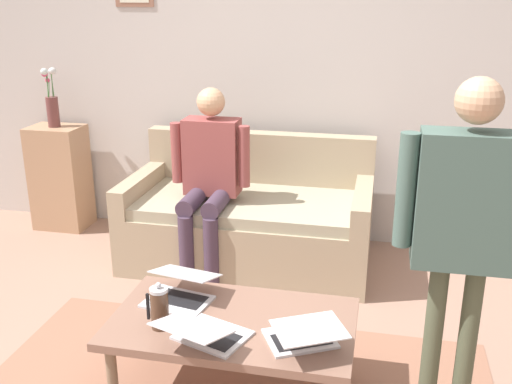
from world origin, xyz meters
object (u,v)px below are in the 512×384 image
object	(u,v)px
laptop_left	(180,291)
person_seated	(209,171)
laptop_center	(206,333)
flower_vase	(52,103)
coffee_table	(233,327)
laptop_right	(303,335)
person_standing	(465,218)
side_shelf	(60,177)
french_press	(159,308)
couch	(250,220)

from	to	relation	value
laptop_left	person_seated	bearing A→B (deg)	-80.46
laptop_center	laptop_left	bearing A→B (deg)	-55.13
laptop_center	flower_vase	xyz separation A→B (m)	(1.88, -2.05, 0.58)
coffee_table	laptop_right	xyz separation A→B (m)	(-0.35, 0.14, 0.09)
coffee_table	person_standing	world-z (taller)	person_standing
side_shelf	flower_vase	bearing A→B (deg)	-47.87
french_press	coffee_table	bearing A→B (deg)	-155.88
french_press	person_seated	bearing A→B (deg)	-82.38
side_shelf	person_seated	world-z (taller)	person_seated
laptop_right	side_shelf	xyz separation A→B (m)	(2.30, -1.98, -0.04)
flower_vase	laptop_left	bearing A→B (deg)	133.81
couch	flower_vase	distance (m)	1.86
couch	laptop_center	xyz separation A→B (m)	(-0.20, 1.74, 0.16)
side_shelf	french_press	bearing A→B (deg)	129.67
french_press	flower_vase	size ratio (longest dim) A/B	0.49
couch	person_standing	xyz separation A→B (m)	(-1.25, 1.53, 0.71)
coffee_table	flower_vase	bearing A→B (deg)	-43.43
laptop_right	laptop_center	bearing A→B (deg)	9.58
laptop_right	flower_vase	xyz separation A→B (m)	(2.30, -1.98, 0.58)
couch	person_seated	xyz separation A→B (m)	(0.23, 0.23, 0.42)
side_shelf	flower_vase	world-z (taller)	flower_vase
flower_vase	laptop_center	bearing A→B (deg)	132.51
person_seated	laptop_left	bearing A→B (deg)	99.54
coffee_table	side_shelf	xyz separation A→B (m)	(1.95, -1.84, 0.05)
laptop_left	side_shelf	size ratio (longest dim) A/B	0.43
laptop_center	flower_vase	world-z (taller)	flower_vase
laptop_center	flower_vase	bearing A→B (deg)	-47.49
side_shelf	person_seated	size ratio (longest dim) A/B	0.67
couch	laptop_right	world-z (taller)	couch
couch	side_shelf	distance (m)	1.71
laptop_right	person_standing	bearing A→B (deg)	-167.05
laptop_center	person_standing	bearing A→B (deg)	-168.39
person_seated	laptop_right	bearing A→B (deg)	120.44
laptop_left	person_seated	size ratio (longest dim) A/B	0.28
coffee_table	laptop_left	size ratio (longest dim) A/B	3.14
person_seated	couch	bearing A→B (deg)	-135.28
laptop_left	person_standing	xyz separation A→B (m)	(-1.28, 0.12, 0.55)
laptop_center	laptop_right	xyz separation A→B (m)	(-0.42, -0.07, -0.00)
laptop_left	side_shelf	bearing A→B (deg)	-46.19
flower_vase	side_shelf	bearing A→B (deg)	132.13
flower_vase	person_seated	distance (m)	1.58
french_press	person_standing	bearing A→B (deg)	-173.60
coffee_table	french_press	xyz separation A→B (m)	(0.31, 0.14, 0.15)
laptop_left	laptop_right	distance (m)	0.70
couch	laptop_left	bearing A→B (deg)	88.79
person_standing	laptop_left	bearing A→B (deg)	-5.29
coffee_table	side_shelf	size ratio (longest dim) A/B	1.34
coffee_table	laptop_right	world-z (taller)	laptop_right
laptop_center	french_press	world-z (taller)	french_press
coffee_table	laptop_center	xyz separation A→B (m)	(0.07, 0.21, 0.09)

